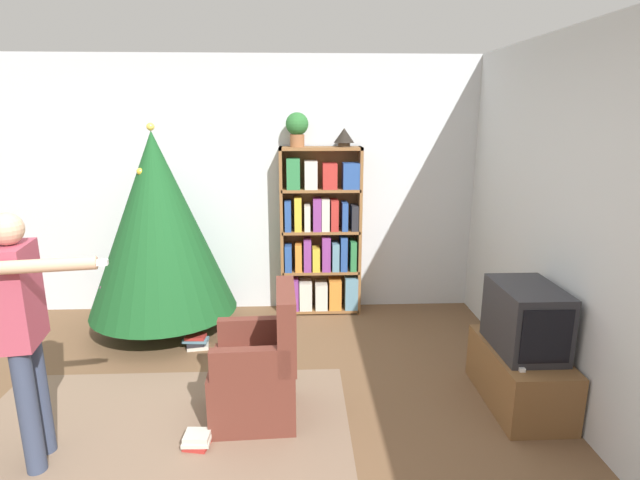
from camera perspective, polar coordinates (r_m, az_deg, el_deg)
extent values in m
plane|color=brown|center=(3.53, -9.83, -21.12)|extent=(14.00, 14.00, 0.00)
cube|color=silver|center=(5.22, -7.33, 6.06)|extent=(8.00, 0.10, 2.60)
cube|color=silver|center=(3.49, 30.00, 0.21)|extent=(0.10, 8.00, 2.60)
cube|color=#7F6651|center=(3.64, -18.22, -20.45)|extent=(2.52, 1.63, 0.01)
cube|color=brown|center=(5.09, -4.36, 0.86)|extent=(0.03, 0.26, 1.72)
cube|color=brown|center=(5.12, 4.48, 0.95)|extent=(0.03, 0.26, 1.72)
cube|color=brown|center=(4.96, 0.08, 10.43)|extent=(0.82, 0.26, 0.03)
cube|color=brown|center=(5.21, 0.01, 1.23)|extent=(0.82, 0.01, 1.72)
cube|color=brown|center=(5.34, 0.07, -7.77)|extent=(0.79, 0.26, 0.03)
cube|color=#843889|center=(5.24, -3.15, -6.16)|extent=(0.13, 0.19, 0.32)
cube|color=beige|center=(5.26, -1.65, -6.25)|extent=(0.13, 0.22, 0.29)
cube|color=beige|center=(5.27, 0.13, -6.31)|extent=(0.12, 0.22, 0.28)
cube|color=orange|center=(5.26, 1.71, -6.12)|extent=(0.12, 0.20, 0.32)
cube|color=#5B899E|center=(5.26, 3.55, -5.98)|extent=(0.13, 0.19, 0.34)
cube|color=brown|center=(5.20, 0.07, -3.46)|extent=(0.79, 0.26, 0.03)
cube|color=#284C93|center=(5.12, -3.64, -2.02)|extent=(0.07, 0.19, 0.27)
cube|color=orange|center=(5.11, -2.47, -1.95)|extent=(0.07, 0.19, 0.28)
cube|color=#843889|center=(5.13, -1.46, -1.62)|extent=(0.08, 0.24, 0.33)
cube|color=gold|center=(5.12, -0.46, -2.15)|extent=(0.07, 0.19, 0.24)
cube|color=#843889|center=(5.13, 0.67, -1.46)|extent=(0.08, 0.24, 0.35)
cube|color=#5B899E|center=(5.13, 1.76, -1.87)|extent=(0.07, 0.20, 0.29)
cube|color=#284C93|center=(5.14, 2.68, -1.47)|extent=(0.07, 0.22, 0.35)
cube|color=#2D7A42|center=(5.15, 3.75, -1.70)|extent=(0.06, 0.21, 0.31)
cube|color=brown|center=(5.09, 0.07, 1.07)|extent=(0.79, 0.26, 0.03)
cube|color=#284C93|center=(5.01, -3.67, 2.80)|extent=(0.06, 0.19, 0.30)
cube|color=gold|center=(5.01, -2.53, 3.00)|extent=(0.07, 0.20, 0.34)
cube|color=beige|center=(5.04, -1.47, 2.64)|extent=(0.06, 0.25, 0.26)
cube|color=#843889|center=(5.03, -0.35, 2.98)|extent=(0.08, 0.22, 0.32)
cube|color=beige|center=(5.02, 0.61, 2.94)|extent=(0.08, 0.20, 0.32)
cube|color=#B22D28|center=(5.03, 1.64, 2.89)|extent=(0.08, 0.20, 0.31)
cube|color=#284C93|center=(5.04, 2.81, 2.76)|extent=(0.06, 0.20, 0.28)
cube|color=#232328|center=(5.05, 3.94, 2.59)|extent=(0.07, 0.19, 0.26)
cube|color=brown|center=(5.01, 0.08, 5.78)|extent=(0.79, 0.26, 0.03)
cube|color=#2D7A42|center=(4.95, -3.07, 7.59)|extent=(0.13, 0.21, 0.30)
cube|color=beige|center=(4.97, -1.06, 7.48)|extent=(0.12, 0.24, 0.27)
cube|color=#B22D28|center=(4.97, 1.10, 7.34)|extent=(0.14, 0.21, 0.25)
cube|color=#284C93|center=(4.97, 3.53, 7.35)|extent=(0.16, 0.19, 0.26)
cube|color=brown|center=(3.97, 21.83, -14.22)|extent=(0.47, 0.87, 0.42)
cube|color=#28282D|center=(3.78, 22.45, -8.27)|extent=(0.40, 0.59, 0.47)
cube|color=black|center=(3.54, 24.48, -10.06)|extent=(0.33, 0.01, 0.37)
cube|color=white|center=(3.60, 21.80, -13.26)|extent=(0.04, 0.12, 0.02)
cylinder|color=#4C3323|center=(5.10, -17.12, -9.32)|extent=(0.36, 0.36, 0.10)
cylinder|color=brown|center=(5.05, -17.22, -8.17)|extent=(0.08, 0.08, 0.12)
cone|color=#195123|center=(4.80, -17.99, 1.79)|extent=(1.35, 1.35, 1.67)
sphere|color=gold|center=(5.21, -19.88, -0.04)|extent=(0.05, 0.05, 0.05)
sphere|color=#B74C93|center=(4.90, -16.79, 5.75)|extent=(0.07, 0.07, 0.07)
sphere|color=gold|center=(5.24, -20.17, -0.73)|extent=(0.06, 0.06, 0.06)
sphere|color=#B74C93|center=(4.85, -23.56, -5.06)|extent=(0.05, 0.05, 0.05)
sphere|color=gold|center=(4.65, -19.86, 7.37)|extent=(0.06, 0.06, 0.06)
sphere|color=silver|center=(4.92, -13.91, 1.25)|extent=(0.06, 0.06, 0.06)
sphere|color=#E5CC4C|center=(4.70, -18.82, 12.16)|extent=(0.07, 0.07, 0.07)
cube|color=brown|center=(3.59, -7.60, -16.40)|extent=(0.58, 0.58, 0.42)
cube|color=brown|center=(3.37, -3.90, -9.60)|extent=(0.14, 0.56, 0.50)
cube|color=brown|center=(3.66, -7.60, -10.30)|extent=(0.51, 0.10, 0.20)
cube|color=brown|center=(3.23, -7.98, -13.83)|extent=(0.51, 0.10, 0.20)
cylinder|color=#38425B|center=(3.57, -29.43, -15.21)|extent=(0.11, 0.11, 0.77)
cylinder|color=#38425B|center=(3.42, -30.35, -16.64)|extent=(0.11, 0.11, 0.77)
cube|color=#AD4256|center=(3.24, -31.34, -5.43)|extent=(0.23, 0.34, 0.58)
cylinder|color=#DBAD89|center=(3.42, -30.19, -4.80)|extent=(0.07, 0.07, 0.46)
cylinder|color=#DBAD89|center=(2.92, -28.75, -2.56)|extent=(0.49, 0.14, 0.07)
cube|color=white|center=(2.85, -24.15, -2.39)|extent=(0.11, 0.05, 0.03)
sphere|color=#DBAD89|center=(3.14, -32.22, 1.07)|extent=(0.18, 0.18, 0.18)
cylinder|color=#935B38|center=(4.95, -2.62, 11.28)|extent=(0.14, 0.14, 0.12)
sphere|color=#2D7033|center=(4.95, -2.64, 13.11)|extent=(0.22, 0.22, 0.22)
cylinder|color=#473828|center=(4.98, 2.76, 10.83)|extent=(0.12, 0.12, 0.04)
cone|color=black|center=(4.97, 2.77, 11.86)|extent=(0.20, 0.20, 0.14)
cube|color=beige|center=(4.68, -13.77, -11.70)|extent=(0.20, 0.16, 0.03)
cube|color=#232328|center=(4.67, -14.02, -11.32)|extent=(0.17, 0.17, 0.03)
cube|color=#5B899E|center=(4.65, -14.02, -11.02)|extent=(0.23, 0.13, 0.03)
cube|color=#B22D28|center=(4.64, -14.02, -10.67)|extent=(0.18, 0.14, 0.03)
cube|color=#B22D28|center=(3.47, -13.86, -21.73)|extent=(0.17, 0.16, 0.03)
cube|color=beige|center=(3.45, -13.90, -21.36)|extent=(0.17, 0.14, 0.03)
cube|color=beige|center=(3.44, -13.85, -20.90)|extent=(0.16, 0.14, 0.04)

